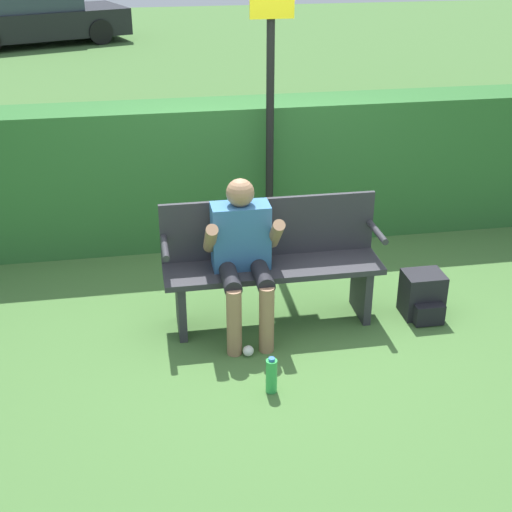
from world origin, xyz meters
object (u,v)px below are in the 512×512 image
(person_seated, at_px, (243,250))
(water_bottle, at_px, (271,376))
(backpack, at_px, (423,296))
(parked_car, at_px, (34,17))
(park_bench, at_px, (271,261))
(signpost, at_px, (270,112))

(person_seated, bearing_deg, water_bottle, -85.84)
(backpack, height_order, parked_car, parked_car)
(water_bottle, bearing_deg, park_bench, 79.22)
(signpost, bearing_deg, person_seated, -108.95)
(backpack, distance_m, signpost, 2.05)
(water_bottle, bearing_deg, signpost, 79.63)
(person_seated, height_order, backpack, person_seated)
(water_bottle, bearing_deg, backpack, 29.61)
(backpack, bearing_deg, signpost, 125.94)
(park_bench, height_order, parked_car, parked_car)
(park_bench, bearing_deg, water_bottle, -100.78)
(backpack, xyz_separation_m, signpost, (-0.99, 1.36, 1.17))
(park_bench, relative_size, water_bottle, 6.24)
(person_seated, height_order, signpost, signpost)
(person_seated, xyz_separation_m, signpost, (0.45, 1.32, 0.67))
(signpost, xyz_separation_m, parked_car, (-3.33, 12.25, -0.75))
(backpack, relative_size, parked_car, 0.08)
(park_bench, distance_m, backpack, 1.25)
(signpost, bearing_deg, parked_car, 105.21)
(water_bottle, relative_size, parked_car, 0.06)
(park_bench, xyz_separation_m, parked_car, (-3.12, 13.43, 0.10))
(park_bench, relative_size, signpost, 0.70)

